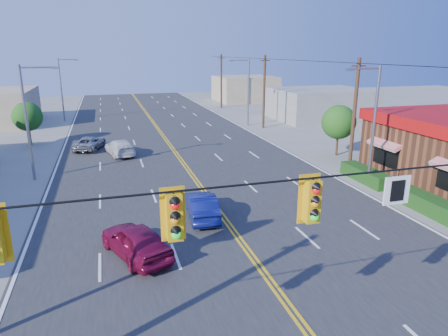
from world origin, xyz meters
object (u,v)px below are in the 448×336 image
object	(u,v)px
signal_span	(350,217)
car_blue	(202,207)
car_silver	(90,144)
car_magenta	(136,242)
car_white	(120,148)

from	to	relation	value
signal_span	car_blue	world-z (taller)	signal_span
signal_span	car_silver	xyz separation A→B (m)	(-7.27, 30.25, -4.28)
car_magenta	car_white	world-z (taller)	car_magenta
car_blue	car_silver	distance (m)	19.39
signal_span	car_white	bearing A→B (deg)	99.70
car_white	car_blue	bearing A→B (deg)	91.21
car_silver	car_magenta	bearing A→B (deg)	114.11
car_magenta	car_white	xyz separation A→B (m)	(0.12, 18.86, -0.08)
signal_span	car_blue	xyz separation A→B (m)	(-1.00, 11.91, -4.20)
car_silver	car_white	bearing A→B (deg)	149.74
signal_span	car_silver	bearing A→B (deg)	103.51
car_magenta	car_blue	distance (m)	5.09
signal_span	car_magenta	bearing A→B (deg)	119.39
car_blue	car_silver	world-z (taller)	car_blue
car_magenta	car_silver	size ratio (longest dim) A/B	1.01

